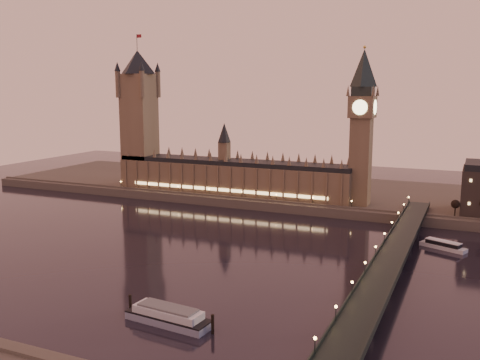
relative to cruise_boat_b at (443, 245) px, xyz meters
name	(u,v)px	position (x,y,z in m)	size (l,w,h in m)	color
ground	(204,253)	(-111.28, -57.09, -1.94)	(700.00, 700.00, 0.00)	black
far_embankment	(339,194)	(-81.28, 107.91, 1.06)	(560.00, 130.00, 6.00)	#423D35
palace_of_westminster	(232,173)	(-151.41, 63.90, 19.76)	(180.00, 26.62, 52.00)	brown
victoria_tower	(139,111)	(-231.28, 63.91, 63.85)	(31.68, 31.68, 118.00)	brown
big_ben	(362,118)	(-57.29, 63.90, 62.01)	(17.68, 17.68, 104.00)	brown
westminster_bridge	(388,266)	(-19.67, -57.09, 3.57)	(13.20, 260.00, 15.30)	black
bare_tree_0	(458,205)	(4.86, 51.91, 11.81)	(5.13, 5.13, 10.43)	black
cruise_boat_b	(443,245)	(0.00, 0.00, 0.00)	(24.31, 14.90, 4.41)	silver
moored_barge	(168,316)	(-83.85, -135.95, 0.95)	(37.29, 12.05, 6.86)	#7F88A2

